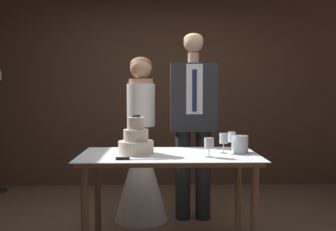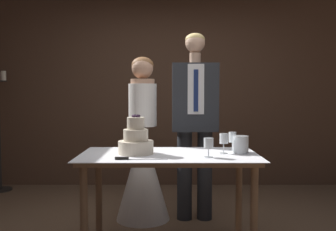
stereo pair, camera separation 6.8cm
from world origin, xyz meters
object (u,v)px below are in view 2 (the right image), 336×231
(cake_table, at_px, (168,166))
(wine_glass_far, at_px, (223,140))
(cake_knife, at_px, (130,159))
(groom, at_px, (194,117))
(bride, at_px, (142,160))
(hurricane_candle, at_px, (240,145))
(wine_glass_middle, at_px, (208,144))
(tiered_cake, at_px, (135,141))
(wine_glass_near, at_px, (232,138))

(cake_table, xyz_separation_m, wine_glass_far, (0.44, 0.02, 0.21))
(cake_knife, distance_m, groom, 1.18)
(bride, bearing_deg, cake_knife, -90.99)
(hurricane_candle, height_order, bride, bride)
(cake_table, relative_size, wine_glass_middle, 9.62)
(tiered_cake, bearing_deg, cake_table, -1.06)
(cake_table, height_order, cake_knife, cake_knife)
(groom, bearing_deg, bride, 179.92)
(cake_knife, relative_size, wine_glass_middle, 2.63)
(wine_glass_middle, height_order, bride, bride)
(tiered_cake, relative_size, wine_glass_near, 1.97)
(wine_glass_far, height_order, bride, bride)
(wine_glass_near, relative_size, wine_glass_far, 0.99)
(wine_glass_middle, xyz_separation_m, wine_glass_far, (0.14, 0.18, 0.01))
(wine_glass_near, distance_m, bride, 1.04)
(wine_glass_middle, bearing_deg, cake_knife, -170.30)
(wine_glass_far, bearing_deg, bride, 133.49)
(cake_table, distance_m, tiered_cake, 0.33)
(tiered_cake, height_order, wine_glass_middle, tiered_cake)
(wine_glass_near, distance_m, wine_glass_middle, 0.39)
(bride, bearing_deg, hurricane_candle, -40.87)
(wine_glass_far, xyz_separation_m, groom, (-0.18, 0.74, 0.14))
(cake_knife, relative_size, groom, 0.21)
(cake_table, height_order, hurricane_candle, hurricane_candle)
(wine_glass_near, height_order, groom, groom)
(tiered_cake, distance_m, wine_glass_far, 0.70)
(hurricane_candle, bearing_deg, wine_glass_middle, -145.29)
(cake_knife, height_order, hurricane_candle, hurricane_candle)
(cake_table, bearing_deg, cake_knife, -137.53)
(tiered_cake, distance_m, cake_knife, 0.28)
(cake_table, relative_size, tiered_cake, 4.49)
(hurricane_candle, bearing_deg, cake_knife, -161.16)
(tiered_cake, xyz_separation_m, bride, (0.00, 0.76, -0.29))
(tiered_cake, relative_size, hurricane_candle, 2.23)
(wine_glass_far, distance_m, hurricane_candle, 0.15)
(wine_glass_near, bearing_deg, hurricane_candle, -69.26)
(wine_glass_middle, bearing_deg, cake_table, 152.42)
(wine_glass_near, bearing_deg, cake_table, -163.61)
(wine_glass_near, height_order, wine_glass_far, wine_glass_far)
(cake_table, relative_size, wine_glass_far, 8.74)
(cake_knife, bearing_deg, wine_glass_near, 24.78)
(cake_knife, xyz_separation_m, wine_glass_middle, (0.58, 0.10, 0.09))
(bride, bearing_deg, wine_glass_near, -37.39)
(tiered_cake, distance_m, hurricane_candle, 0.84)
(wine_glass_far, bearing_deg, groom, 103.67)
(wine_glass_far, relative_size, hurricane_candle, 1.15)
(cake_knife, distance_m, wine_glass_middle, 0.59)
(cake_knife, bearing_deg, bride, 86.90)
(cake_table, relative_size, bride, 0.87)
(tiered_cake, relative_size, bride, 0.19)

